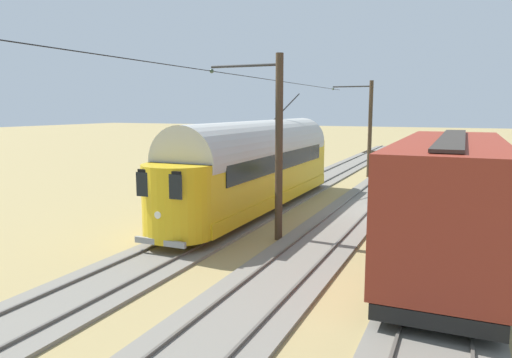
{
  "coord_description": "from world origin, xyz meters",
  "views": [
    {
      "loc": [
        -2.48,
        22.52,
        4.85
      ],
      "look_at": [
        6.58,
        1.9,
        1.51
      ],
      "focal_mm": 33.36,
      "sensor_mm": 36.0,
      "label": 1
    }
  ],
  "objects_px": {
    "catenary_pole_mid_near": "(277,144)",
    "track_end_bumper": "(456,180)",
    "boxcar_adjacent": "(449,198)",
    "catenary_pole_foreground": "(369,127)",
    "vintage_streetcar": "(258,164)"
  },
  "relations": [
    {
      "from": "catenary_pole_mid_near",
      "to": "track_end_bumper",
      "type": "height_order",
      "value": "catenary_pole_mid_near"
    },
    {
      "from": "vintage_streetcar",
      "to": "catenary_pole_foreground",
      "type": "relative_size",
      "value": 2.4
    },
    {
      "from": "vintage_streetcar",
      "to": "track_end_bumper",
      "type": "distance_m",
      "value": 14.63
    },
    {
      "from": "vintage_streetcar",
      "to": "catenary_pole_foreground",
      "type": "xyz_separation_m",
      "value": [
        -2.66,
        -13.59,
        1.32
      ]
    },
    {
      "from": "track_end_bumper",
      "to": "boxcar_adjacent",
      "type": "bearing_deg",
      "value": 89.99
    },
    {
      "from": "catenary_pole_mid_near",
      "to": "boxcar_adjacent",
      "type": "bearing_deg",
      "value": 172.26
    },
    {
      "from": "boxcar_adjacent",
      "to": "vintage_streetcar",
      "type": "bearing_deg",
      "value": -31.31
    },
    {
      "from": "boxcar_adjacent",
      "to": "catenary_pole_mid_near",
      "type": "xyz_separation_m",
      "value": [
        5.93,
        -0.81,
        1.41
      ]
    },
    {
      "from": "vintage_streetcar",
      "to": "catenary_pole_foreground",
      "type": "height_order",
      "value": "catenary_pole_foreground"
    },
    {
      "from": "boxcar_adjacent",
      "to": "catenary_pole_foreground",
      "type": "height_order",
      "value": "catenary_pole_foreground"
    },
    {
      "from": "catenary_pole_foreground",
      "to": "catenary_pole_mid_near",
      "type": "relative_size",
      "value": 1.0
    },
    {
      "from": "boxcar_adjacent",
      "to": "track_end_bumper",
      "type": "relative_size",
      "value": 6.13
    },
    {
      "from": "catenary_pole_mid_near",
      "to": "vintage_streetcar",
      "type": "bearing_deg",
      "value": -58.95
    },
    {
      "from": "vintage_streetcar",
      "to": "track_end_bumper",
      "type": "xyz_separation_m",
      "value": [
        -8.6,
        -11.69,
        -1.86
      ]
    },
    {
      "from": "boxcar_adjacent",
      "to": "track_end_bumper",
      "type": "height_order",
      "value": "boxcar_adjacent"
    }
  ]
}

